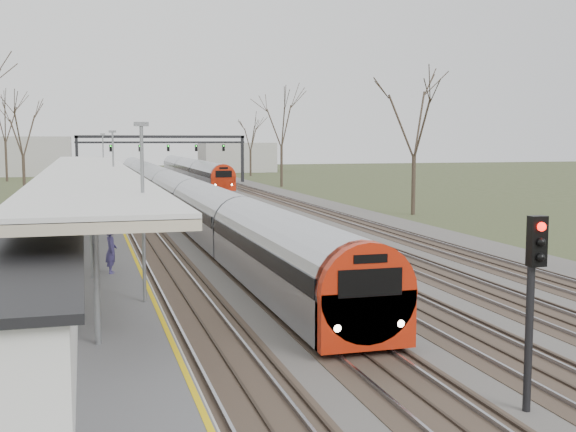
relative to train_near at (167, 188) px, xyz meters
name	(u,v)px	position (x,y,z in m)	size (l,w,h in m)	color
track_bed	(200,204)	(2.76, 0.00, -1.42)	(24.00, 160.00, 0.22)	#474442
platform	(89,226)	(-6.55, -17.50, -0.98)	(3.50, 69.00, 1.00)	#9E9B93
canopy	(88,171)	(-6.55, -22.01, 2.45)	(4.10, 50.00, 3.11)	slate
signal_gantry	(162,145)	(2.79, 29.99, 3.43)	(21.00, 0.59, 6.08)	black
tree_east_far	(415,116)	(16.50, -13.00, 5.81)	(5.00, 5.00, 10.30)	#2D231C
train_near	(167,188)	(0.00, 0.00, 0.00)	(2.62, 90.21, 3.05)	#ACAFB7
train_far	(192,170)	(7.00, 33.78, 0.00)	(2.62, 45.21, 3.05)	#ACAFB7
passenger	(111,251)	(-5.93, -36.25, 0.33)	(0.59, 0.39, 1.61)	#3C3466
signal_post	(533,284)	(1.75, -49.07, 1.25)	(0.35, 0.45, 4.10)	black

